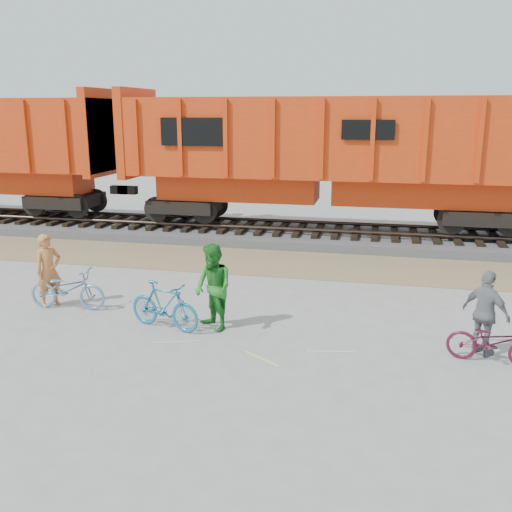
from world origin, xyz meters
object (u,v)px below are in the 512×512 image
object	(u,v)px
bicycle_teal	(164,306)
bicycle_maroon	(493,342)
hopper_car_center	(326,153)
bicycle_blue	(67,289)
person_man	(213,288)
person_woman	(486,313)
person_solo	(49,271)

from	to	relation	value
bicycle_teal	bicycle_maroon	bearing A→B (deg)	-77.46
hopper_car_center	bicycle_maroon	world-z (taller)	hopper_car_center
bicycle_blue	bicycle_maroon	world-z (taller)	bicycle_blue
hopper_car_center	bicycle_teal	size ratio (longest dim) A/B	8.35
person_man	hopper_car_center	bearing A→B (deg)	122.13
hopper_car_center	person_woman	world-z (taller)	hopper_car_center
bicycle_maroon	person_woman	world-z (taller)	person_woman
bicycle_blue	person_woman	distance (m)	8.88
bicycle_blue	person_man	distance (m)	3.67
bicycle_teal	person_man	world-z (taller)	person_man
bicycle_teal	hopper_car_center	bearing A→B (deg)	1.22
bicycle_blue	bicycle_teal	bearing A→B (deg)	-108.70
hopper_car_center	person_woman	xyz separation A→B (m)	(3.91, -9.09, -2.20)
person_solo	person_woman	distance (m)	9.38
person_man	bicycle_blue	bearing A→B (deg)	-147.12
bicycle_teal	person_solo	xyz separation A→B (m)	(-3.12, 0.79, 0.34)
bicycle_teal	bicycle_maroon	distance (m)	6.34
bicycle_maroon	person_woman	size ratio (longest dim) A/B	0.99
person_solo	person_woman	bearing A→B (deg)	-62.99
person_solo	bicycle_blue	bearing A→B (deg)	-69.97
person_man	person_solo	bearing A→B (deg)	-147.57
bicycle_blue	bicycle_teal	xyz separation A→B (m)	(2.62, -0.69, 0.03)
person_man	person_woman	bearing A→B (deg)	39.19
person_woman	bicycle_blue	bearing A→B (deg)	38.02
person_solo	bicycle_maroon	bearing A→B (deg)	-65.35
bicycle_blue	bicycle_maroon	xyz separation A→B (m)	(8.95, -1.01, -0.05)
person_solo	person_man	distance (m)	4.16
bicycle_teal	bicycle_blue	bearing A→B (deg)	90.76
bicycle_maroon	person_solo	xyz separation A→B (m)	(-9.45, 1.11, 0.43)
bicycle_teal	person_woman	bearing A→B (deg)	-73.83
hopper_car_center	person_solo	size ratio (longest dim) A/B	8.27
hopper_car_center	person_man	distance (m)	9.31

